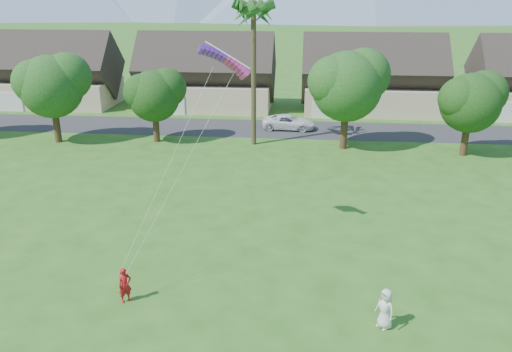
# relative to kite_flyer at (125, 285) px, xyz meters

# --- Properties ---
(street) EXTENTS (90.00, 7.00, 0.01)m
(street) POSITION_rel_kite_flyer_xyz_m (5.22, 30.45, -0.82)
(street) COLOR #2D2D30
(street) RESTS_ON ground
(kite_flyer) EXTENTS (0.72, 0.70, 1.66)m
(kite_flyer) POSITION_rel_kite_flyer_xyz_m (0.00, 0.00, 0.00)
(kite_flyer) COLOR red
(kite_flyer) RESTS_ON ground
(watcher) EXTENTS (1.00, 1.03, 1.79)m
(watcher) POSITION_rel_kite_flyer_xyz_m (11.22, -0.75, 0.06)
(watcher) COLOR silver
(watcher) RESTS_ON ground
(parked_car) EXTENTS (5.31, 2.65, 1.45)m
(parked_car) POSITION_rel_kite_flyer_xyz_m (6.19, 30.45, -0.11)
(parked_car) COLOR white
(parked_car) RESTS_ON ground
(houses_row) EXTENTS (72.75, 8.19, 8.86)m
(houses_row) POSITION_rel_kite_flyer_xyz_m (5.71, 39.44, 2.61)
(houses_row) COLOR beige
(houses_row) RESTS_ON ground
(tree_row) EXTENTS (62.27, 6.67, 8.45)m
(tree_row) POSITION_rel_kite_flyer_xyz_m (4.07, 24.36, 4.06)
(tree_row) COLOR #47301C
(tree_row) RESTS_ON ground
(fan_palm) EXTENTS (3.00, 3.00, 13.80)m
(fan_palm) POSITION_rel_kite_flyer_xyz_m (3.22, 24.95, 10.97)
(fan_palm) COLOR #4C3D26
(fan_palm) RESTS_ON ground
(parafoil_kite) EXTENTS (2.79, 1.21, 0.50)m
(parafoil_kite) POSITION_rel_kite_flyer_xyz_m (3.68, 6.47, 9.09)
(parafoil_kite) COLOR #6819BE
(parafoil_kite) RESTS_ON ground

